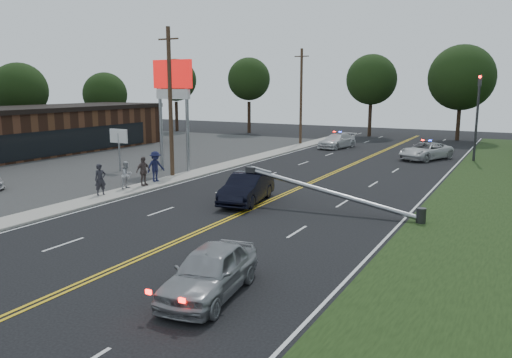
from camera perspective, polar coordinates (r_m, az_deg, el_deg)
The scene contains 25 objects.
ground at distance 20.14m, azimuth -9.80°, elevation -7.40°, with size 120.00×120.00×0.00m, color black.
parking_lot at distance 41.04m, azimuth -23.25°, elevation 1.08°, with size 25.00×60.00×0.01m, color #2D2D2D.
sidewalk at distance 32.80m, azimuth -10.55°, elevation -0.33°, with size 1.80×70.00×0.12m, color #A19C92.
centerline_yellow at distance 28.36m, azimuth 2.78°, elevation -1.96°, with size 0.36×80.00×0.00m, color gold.
pharmacy_building at distance 49.53m, azimuth -25.59°, elevation 4.96°, with size 8.40×30.40×4.30m.
pylon_sign at distance 36.67m, azimuth -9.48°, elevation 10.18°, with size 3.20×0.35×8.00m.
small_sign at distance 37.64m, azimuth -15.41°, elevation 4.36°, with size 1.60×0.14×3.10m.
traffic_signal at distance 45.15m, azimuth 23.99°, elevation 7.19°, with size 0.28×0.41×7.05m.
fallen_streetlight at distance 24.81m, azimuth 9.51°, elevation -1.77°, with size 9.36×0.44×1.91m.
utility_pole_mid at distance 34.31m, azimuth -9.77°, elevation 8.62°, with size 1.60×0.28×10.00m.
utility_pole_far at distance 53.36m, azimuth 5.17°, elevation 9.38°, with size 1.60×0.28×10.00m.
tree_2 at distance 59.92m, azimuth -25.40°, elevation 9.12°, with size 5.92×5.92×8.66m.
tree_3 at distance 65.72m, azimuth -16.87°, elevation 9.24°, with size 5.40×5.40×7.86m.
tree_4 at distance 70.46m, azimuth -9.18°, elevation 11.09°, with size 5.70×5.70×9.83m.
tree_5 at distance 66.87m, azimuth -0.81°, elevation 11.34°, with size 5.57×5.57×9.87m.
tree_6 at distance 63.78m, azimuth 13.06°, elevation 11.00°, with size 6.13×6.13×10.01m.
tree_7 at distance 61.92m, azimuth 22.44°, elevation 10.66°, with size 7.35×7.35×10.78m.
crashed_sedan at distance 26.66m, azimuth -1.07°, elevation -1.05°, with size 1.67×4.79×1.58m, color black.
waiting_sedan at distance 15.11m, azimuth -5.30°, elevation -10.46°, with size 1.77×4.40×1.50m, color gray.
emergency_a at distance 44.84m, azimuth 18.83°, elevation 3.05°, with size 2.42×5.25×1.46m, color silver.
emergency_b at distance 51.06m, azimuth 9.24°, elevation 4.33°, with size 2.04×5.01×1.45m, color silver.
bystander_a at distance 29.26m, azimuth -17.37°, elevation -0.06°, with size 0.65×0.42×1.77m, color #232229.
bystander_b at distance 30.72m, azimuth -14.55°, elevation 0.46°, with size 0.80×0.62×1.65m, color #AFAEB3.
bystander_c at distance 32.58m, azimuth -11.41°, elevation 1.42°, with size 1.26×0.72×1.95m, color #191B3E.
bystander_d at distance 31.35m, azimuth -12.76°, elevation 0.88°, with size 1.06×0.44×1.81m, color brown.
Camera 1 is at (12.00, -14.96, 6.16)m, focal length 35.00 mm.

